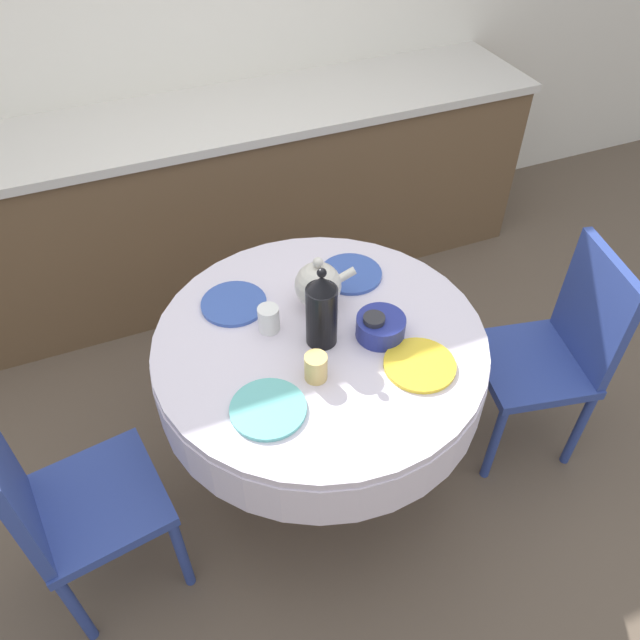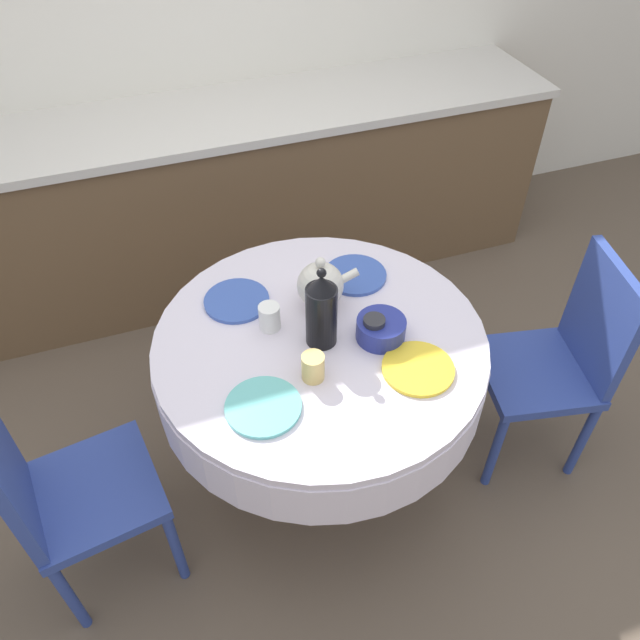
# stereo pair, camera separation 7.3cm
# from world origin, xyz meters

# --- Properties ---
(ground_plane) EXTENTS (12.00, 12.00, 0.00)m
(ground_plane) POSITION_xyz_m (0.00, 0.00, 0.00)
(ground_plane) COLOR brown
(wall_back) EXTENTS (7.00, 0.05, 2.60)m
(wall_back) POSITION_xyz_m (0.00, 1.69, 1.30)
(wall_back) COLOR silver
(wall_back) RESTS_ON ground_plane
(kitchen_counter) EXTENTS (3.24, 0.64, 0.93)m
(kitchen_counter) POSITION_xyz_m (0.00, 1.36, 0.47)
(kitchen_counter) COLOR brown
(kitchen_counter) RESTS_ON ground_plane
(dining_table) EXTENTS (1.13, 1.13, 0.75)m
(dining_table) POSITION_xyz_m (0.00, 0.00, 0.62)
(dining_table) COLOR tan
(dining_table) RESTS_ON ground_plane
(chair_left) EXTENTS (0.47, 0.47, 0.93)m
(chair_left) POSITION_xyz_m (0.89, -0.18, 0.52)
(chair_left) COLOR #2D428E
(chair_left) RESTS_ON ground_plane
(chair_right) EXTENTS (0.46, 0.46, 0.93)m
(chair_right) POSITION_xyz_m (-0.89, -0.14, 0.52)
(chair_right) COLOR #2D428E
(chair_right) RESTS_ON ground_plane
(plate_near_left) EXTENTS (0.23, 0.23, 0.01)m
(plate_near_left) POSITION_xyz_m (-0.26, -0.22, 0.76)
(plate_near_left) COLOR #60BCB7
(plate_near_left) RESTS_ON dining_table
(cup_near_left) EXTENTS (0.07, 0.07, 0.09)m
(cup_near_left) POSITION_xyz_m (-0.08, -0.16, 0.80)
(cup_near_left) COLOR #DBB766
(cup_near_left) RESTS_ON dining_table
(plate_near_right) EXTENTS (0.23, 0.23, 0.01)m
(plate_near_right) POSITION_xyz_m (0.24, -0.24, 0.76)
(plate_near_right) COLOR yellow
(plate_near_right) RESTS_ON dining_table
(cup_near_right) EXTENTS (0.07, 0.07, 0.09)m
(cup_near_right) POSITION_xyz_m (0.16, -0.07, 0.80)
(cup_near_right) COLOR #28282D
(cup_near_right) RESTS_ON dining_table
(plate_far_left) EXTENTS (0.23, 0.23, 0.01)m
(plate_far_left) POSITION_xyz_m (-0.22, 0.26, 0.76)
(plate_far_left) COLOR #3856AD
(plate_far_left) RESTS_ON dining_table
(cup_far_left) EXTENTS (0.07, 0.07, 0.09)m
(cup_far_left) POSITION_xyz_m (-0.14, 0.10, 0.80)
(cup_far_left) COLOR white
(cup_far_left) RESTS_ON dining_table
(plate_far_right) EXTENTS (0.23, 0.23, 0.01)m
(plate_far_right) POSITION_xyz_m (0.23, 0.25, 0.76)
(plate_far_right) COLOR #3856AD
(plate_far_right) RESTS_ON dining_table
(cup_far_right) EXTENTS (0.07, 0.07, 0.09)m
(cup_far_right) POSITION_xyz_m (0.07, 0.16, 0.80)
(cup_far_right) COLOR #DBB766
(cup_far_right) RESTS_ON dining_table
(coffee_carafe) EXTENTS (0.10, 0.10, 0.30)m
(coffee_carafe) POSITION_xyz_m (-0.00, -0.01, 0.88)
(coffee_carafe) COLOR black
(coffee_carafe) RESTS_ON dining_table
(teapot) EXTENTS (0.22, 0.16, 0.21)m
(teapot) POSITION_xyz_m (0.06, 0.15, 0.84)
(teapot) COLOR silver
(teapot) RESTS_ON dining_table
(fruit_bowl) EXTENTS (0.16, 0.16, 0.07)m
(fruit_bowl) POSITION_xyz_m (0.19, -0.07, 0.79)
(fruit_bowl) COLOR navy
(fruit_bowl) RESTS_ON dining_table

